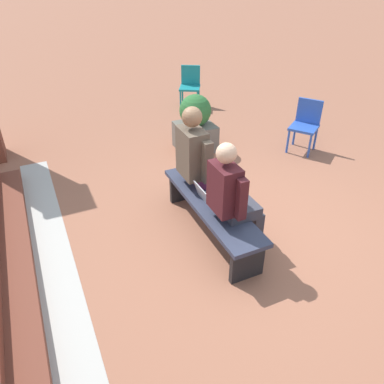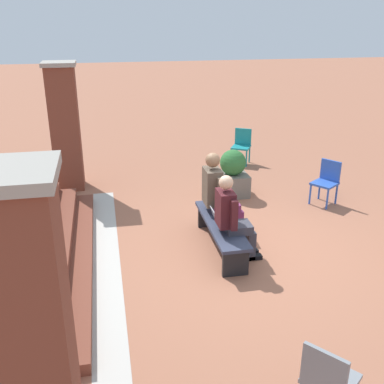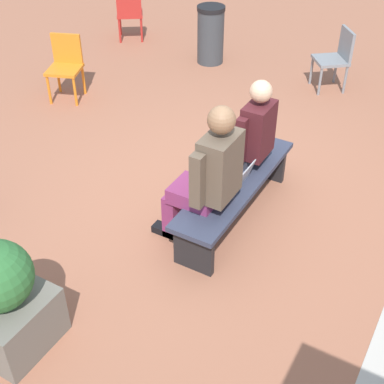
{
  "view_description": "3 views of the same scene",
  "coord_description": "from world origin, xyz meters",
  "px_view_note": "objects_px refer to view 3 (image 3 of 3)",
  "views": [
    {
      "loc": [
        -3.0,
        1.95,
        2.84
      ],
      "look_at": [
        -0.18,
        0.65,
        0.84
      ],
      "focal_mm": 35.0,
      "sensor_mm": 36.0,
      "label": 1
    },
    {
      "loc": [
        -5.92,
        1.95,
        3.43
      ],
      "look_at": [
        0.02,
        0.75,
        1.02
      ],
      "focal_mm": 42.0,
      "sensor_mm": 36.0,
      "label": 2
    },
    {
      "loc": [
        3.83,
        1.95,
        3.36
      ],
      "look_at": [
        0.61,
        0.1,
        0.59
      ],
      "focal_mm": 50.0,
      "sensor_mm": 36.0,
      "label": 3
    }
  ],
  "objects_px": {
    "bench": "(236,189)",
    "litter_bin": "(211,35)",
    "laptop": "(236,178)",
    "plastic_chair_near_bench_left": "(337,56)",
    "plastic_chair_far_left": "(66,63)",
    "plastic_chair_foreground": "(130,12)",
    "person_student": "(247,138)",
    "planter": "(4,300)",
    "person_adult": "(207,175)"
  },
  "relations": [
    {
      "from": "bench",
      "to": "litter_bin",
      "type": "height_order",
      "value": "litter_bin"
    },
    {
      "from": "laptop",
      "to": "plastic_chair_near_bench_left",
      "type": "relative_size",
      "value": 0.38
    },
    {
      "from": "bench",
      "to": "plastic_chair_far_left",
      "type": "distance_m",
      "value": 3.37
    },
    {
      "from": "plastic_chair_near_bench_left",
      "to": "plastic_chair_foreground",
      "type": "bearing_deg",
      "value": -91.52
    },
    {
      "from": "person_student",
      "to": "litter_bin",
      "type": "xyz_separation_m",
      "value": [
        -2.9,
        -1.95,
        -0.28
      ]
    },
    {
      "from": "person_student",
      "to": "plastic_chair_near_bench_left",
      "type": "bearing_deg",
      "value": -179.68
    },
    {
      "from": "plastic_chair_far_left",
      "to": "planter",
      "type": "bearing_deg",
      "value": 34.43
    },
    {
      "from": "person_student",
      "to": "person_adult",
      "type": "relative_size",
      "value": 0.93
    },
    {
      "from": "bench",
      "to": "plastic_chair_far_left",
      "type": "xyz_separation_m",
      "value": [
        -1.24,
        -3.13,
        0.13
      ]
    },
    {
      "from": "plastic_chair_far_left",
      "to": "planter",
      "type": "distance_m",
      "value": 4.12
    },
    {
      "from": "laptop",
      "to": "litter_bin",
      "type": "height_order",
      "value": "litter_bin"
    },
    {
      "from": "litter_bin",
      "to": "person_adult",
      "type": "bearing_deg",
      "value": 27.84
    },
    {
      "from": "laptop",
      "to": "plastic_chair_near_bench_left",
      "type": "bearing_deg",
      "value": -178.36
    },
    {
      "from": "plastic_chair_foreground",
      "to": "person_adult",
      "type": "bearing_deg",
      "value": 42.78
    },
    {
      "from": "laptop",
      "to": "litter_bin",
      "type": "bearing_deg",
      "value": -148.27
    },
    {
      "from": "plastic_chair_near_bench_left",
      "to": "planter",
      "type": "relative_size",
      "value": 0.89
    },
    {
      "from": "plastic_chair_foreground",
      "to": "plastic_chair_far_left",
      "type": "height_order",
      "value": "same"
    },
    {
      "from": "person_student",
      "to": "plastic_chair_foreground",
      "type": "relative_size",
      "value": 1.59
    },
    {
      "from": "person_student",
      "to": "laptop",
      "type": "height_order",
      "value": "person_student"
    },
    {
      "from": "person_student",
      "to": "planter",
      "type": "height_order",
      "value": "person_student"
    },
    {
      "from": "bench",
      "to": "litter_bin",
      "type": "relative_size",
      "value": 2.09
    },
    {
      "from": "person_student",
      "to": "planter",
      "type": "relative_size",
      "value": 1.42
    },
    {
      "from": "person_student",
      "to": "bench",
      "type": "bearing_deg",
      "value": 11.19
    },
    {
      "from": "plastic_chair_near_bench_left",
      "to": "litter_bin",
      "type": "height_order",
      "value": "litter_bin"
    },
    {
      "from": "laptop",
      "to": "plastic_chair_far_left",
      "type": "distance_m",
      "value": 3.4
    },
    {
      "from": "planter",
      "to": "litter_bin",
      "type": "relative_size",
      "value": 1.09
    },
    {
      "from": "plastic_chair_far_left",
      "to": "bench",
      "type": "bearing_deg",
      "value": 68.33
    },
    {
      "from": "plastic_chair_foreground",
      "to": "planter",
      "type": "height_order",
      "value": "planter"
    },
    {
      "from": "person_student",
      "to": "plastic_chair_foreground",
      "type": "xyz_separation_m",
      "value": [
        -3.04,
        -3.54,
        -0.23
      ]
    },
    {
      "from": "person_adult",
      "to": "plastic_chair_far_left",
      "type": "xyz_separation_m",
      "value": [
        -1.68,
        -3.06,
        -0.27
      ]
    },
    {
      "from": "plastic_chair_near_bench_left",
      "to": "plastic_chair_far_left",
      "type": "height_order",
      "value": "same"
    },
    {
      "from": "litter_bin",
      "to": "plastic_chair_far_left",
      "type": "bearing_deg",
      "value": -29.34
    },
    {
      "from": "person_adult",
      "to": "plastic_chair_far_left",
      "type": "height_order",
      "value": "person_adult"
    },
    {
      "from": "plastic_chair_foreground",
      "to": "person_student",
      "type": "bearing_deg",
      "value": 49.32
    },
    {
      "from": "person_adult",
      "to": "person_student",
      "type": "bearing_deg",
      "value": 179.57
    },
    {
      "from": "plastic_chair_far_left",
      "to": "plastic_chair_foreground",
      "type": "bearing_deg",
      "value": -167.56
    },
    {
      "from": "plastic_chair_foreground",
      "to": "plastic_chair_far_left",
      "type": "relative_size",
      "value": 1.0
    },
    {
      "from": "laptop",
      "to": "plastic_chair_near_bench_left",
      "type": "distance_m",
      "value": 3.32
    },
    {
      "from": "plastic_chair_foreground",
      "to": "laptop",
      "type": "bearing_deg",
      "value": 46.62
    },
    {
      "from": "person_adult",
      "to": "plastic_chair_near_bench_left",
      "type": "xyz_separation_m",
      "value": [
        -3.72,
        -0.01,
        -0.27
      ]
    },
    {
      "from": "plastic_chair_near_bench_left",
      "to": "plastic_chair_foreground",
      "type": "distance_m",
      "value": 3.52
    },
    {
      "from": "person_student",
      "to": "planter",
      "type": "bearing_deg",
      "value": -16.55
    },
    {
      "from": "bench",
      "to": "litter_bin",
      "type": "xyz_separation_m",
      "value": [
        -3.24,
        -2.01,
        0.08
      ]
    },
    {
      "from": "person_adult",
      "to": "litter_bin",
      "type": "relative_size",
      "value": 1.66
    },
    {
      "from": "bench",
      "to": "person_adult",
      "type": "relative_size",
      "value": 1.26
    },
    {
      "from": "person_student",
      "to": "plastic_chair_foreground",
      "type": "distance_m",
      "value": 4.67
    },
    {
      "from": "person_adult",
      "to": "plastic_chair_foreground",
      "type": "xyz_separation_m",
      "value": [
        -3.82,
        -3.53,
        -0.27
      ]
    },
    {
      "from": "person_adult",
      "to": "plastic_chair_foreground",
      "type": "distance_m",
      "value": 5.21
    },
    {
      "from": "plastic_chair_far_left",
      "to": "planter",
      "type": "xyz_separation_m",
      "value": [
        3.39,
        2.33,
        -0.04
      ]
    },
    {
      "from": "person_student",
      "to": "plastic_chair_far_left",
      "type": "relative_size",
      "value": 1.59
    }
  ]
}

